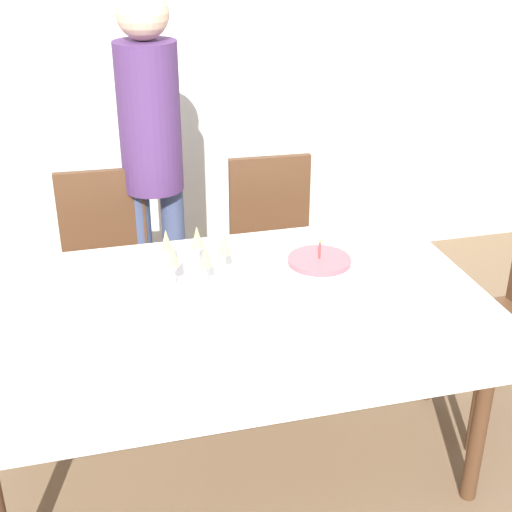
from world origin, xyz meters
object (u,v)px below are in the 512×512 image
at_px(birthday_cake, 319,275).
at_px(champagne_tray, 194,261).
at_px(dining_chair_far_right, 274,248).
at_px(person_standing, 151,144).
at_px(plate_stack_main, 230,313).
at_px(dining_chair_far_left, 107,267).

relative_size(birthday_cake, champagne_tray, 0.67).
distance_m(dining_chair_far_right, person_standing, 0.78).
distance_m(dining_chair_far_right, plate_stack_main, 1.11).
relative_size(dining_chair_far_right, plate_stack_main, 3.80).
bearing_deg(person_standing, dining_chair_far_left, -152.36).
xyz_separation_m(champagne_tray, person_standing, (-0.05, 0.81, 0.21)).
distance_m(champagne_tray, person_standing, 0.84).
relative_size(dining_chair_far_right, person_standing, 0.55).
distance_m(dining_chair_far_left, birthday_cake, 1.18).
distance_m(birthday_cake, champagne_tray, 0.46).
bearing_deg(person_standing, birthday_cake, -65.53).
bearing_deg(person_standing, dining_chair_far_right, -13.67).
height_order(dining_chair_far_right, person_standing, person_standing).
relative_size(dining_chair_far_left, birthday_cake, 4.30).
relative_size(dining_chair_far_left, plate_stack_main, 3.80).
height_order(champagne_tray, plate_stack_main, champagne_tray).
height_order(birthday_cake, person_standing, person_standing).
bearing_deg(dining_chair_far_right, person_standing, 166.33).
bearing_deg(dining_chair_far_left, person_standing, 27.64).
bearing_deg(dining_chair_far_left, champagne_tray, -65.85).
relative_size(dining_chair_far_right, birthday_cake, 4.30).
bearing_deg(dining_chair_far_left, dining_chair_far_right, 0.00).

